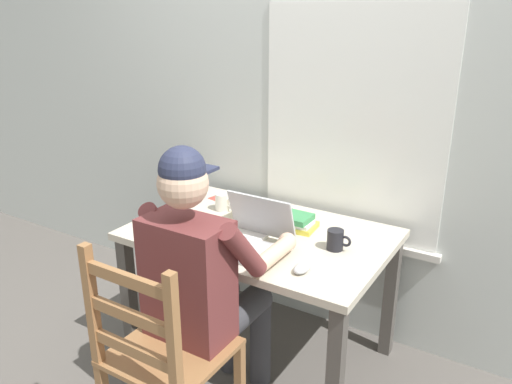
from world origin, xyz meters
TOP-DOWN VIEW (x-y plane):
  - ground_plane at (0.00, 0.00)m, footprint 8.00×8.00m
  - back_wall at (0.00, 0.48)m, footprint 6.00×0.08m
  - desk at (0.00, 0.00)m, footprint 1.23×0.81m
  - seated_person at (0.02, -0.48)m, footprint 0.50×0.60m
  - wooden_chair at (0.02, -0.76)m, footprint 0.42×0.42m
  - laptop at (0.05, -0.17)m, footprint 0.33×0.30m
  - computer_mouse at (0.35, -0.25)m, footprint 0.06×0.10m
  - coffee_mug_white at (-0.31, 0.13)m, footprint 0.11×0.07m
  - coffee_mug_dark at (0.39, 0.01)m, footprint 0.11×0.07m
  - book_stack_main at (0.13, 0.12)m, footprint 0.22×0.16m
  - book_stack_side at (-0.12, 0.11)m, footprint 0.19×0.16m
  - paper_pile_near_laptop at (-0.46, -0.16)m, footprint 0.22×0.15m
  - paper_pile_back_corner at (-0.04, -0.10)m, footprint 0.22×0.19m
  - landscape_photo_print at (-0.42, 0.26)m, footprint 0.15×0.11m

SIDE VIEW (x-z plane):
  - ground_plane at x=0.00m, z-range 0.00..0.00m
  - wooden_chair at x=0.02m, z-range 0.00..0.95m
  - desk at x=0.00m, z-range 0.26..0.96m
  - seated_person at x=0.02m, z-range 0.07..1.33m
  - landscape_photo_print at x=-0.42m, z-range 0.70..0.70m
  - paper_pile_near_laptop at x=-0.46m, z-range 0.70..0.71m
  - paper_pile_back_corner at x=-0.04m, z-range 0.70..0.72m
  - computer_mouse at x=0.35m, z-range 0.70..0.74m
  - book_stack_main at x=0.13m, z-range 0.70..0.77m
  - book_stack_side at x=-0.12m, z-range 0.70..0.78m
  - coffee_mug_white at x=-0.31m, z-range 0.70..0.79m
  - coffee_mug_dark at x=0.39m, z-range 0.70..0.80m
  - laptop at x=0.05m, z-range 0.64..0.87m
  - back_wall at x=0.00m, z-range 0.00..2.60m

